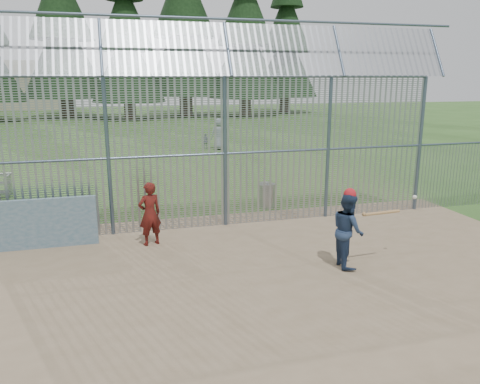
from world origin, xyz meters
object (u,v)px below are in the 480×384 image
object	(u,v)px
trash_can	(267,195)
onlooker	(150,214)
batter	(348,230)
dugout_wall	(42,224)

from	to	relation	value
trash_can	onlooker	bearing A→B (deg)	-146.21
batter	onlooker	distance (m)	4.64
onlooker	trash_can	world-z (taller)	onlooker
onlooker	trash_can	size ratio (longest dim) A/B	1.89
dugout_wall	batter	xyz separation A→B (m)	(6.43, -2.90, 0.20)
batter	dugout_wall	bearing A→B (deg)	72.05
dugout_wall	onlooker	size ratio (longest dim) A/B	1.61
dugout_wall	trash_can	distance (m)	6.64
batter	trash_can	distance (m)	5.02
dugout_wall	trash_can	xyz separation A→B (m)	(6.29, 2.10, -0.24)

